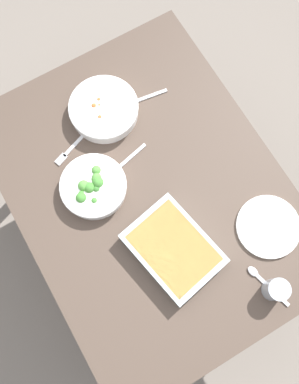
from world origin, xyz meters
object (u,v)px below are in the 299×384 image
Objects in this scene: spoon_by_broccoli at (122,165)px; drink_cup at (276,290)px; fork_on_table at (71,149)px; baking_dish at (173,249)px; broccoli_bowl at (93,187)px; side_plate at (268,227)px; spoon_spare at (262,281)px; spoon_by_stew at (139,100)px; stew_bowl at (104,109)px.

drink_cup is at bearing 19.02° from spoon_by_broccoli.
baking_dish is at bearing 14.54° from fork_on_table.
broccoli_bowl reaches higher than side_plate.
baking_dish reaches higher than side_plate.
spoon_spare reaches higher than fork_on_table.
spoon_by_stew is at bearing 136.72° from spoon_by_broccoli.
drink_cup reaches higher than fork_on_table.
spoon_by_stew is at bearing -177.97° from spoon_spare.
broccoli_bowl is at bearing -149.32° from spoon_spare.
stew_bowl is 1.44× the size of spoon_by_broccoli.
fork_on_table is (-0.49, -0.13, -0.03)m from baking_dish.
stew_bowl is at bearing -156.90° from side_plate.
side_plate is 1.25× the size of spoon_by_stew.
drink_cup is 0.49× the size of spoon_by_broccoli.
baking_dish is 1.53× the size of side_plate.
baking_dish is 1.93× the size of spoon_by_broccoli.
fork_on_table is (-0.77, -0.34, -0.04)m from drink_cup.
stew_bowl is 0.75× the size of baking_dish.
baking_dish is 1.92× the size of spoon_by_stew.
fork_on_table is at bearing -156.02° from drink_cup.
broccoli_bowl reaches higher than spoon_by_broccoli.
drink_cup is 0.84m from fork_on_table.
spoon_by_broccoli reaches higher than fork_on_table.
drink_cup is 0.05m from spoon_spare.
spoon_spare is (0.56, 0.33, -0.03)m from broccoli_bowl.
spoon_by_broccoli is at bearing -160.98° from drink_cup.
broccoli_bowl is 0.61m from side_plate.
side_plate is 0.65m from spoon_by_stew.
broccoli_bowl is 1.05× the size of side_plate.
broccoli_bowl is 1.34× the size of fork_on_table.
drink_cup reaches higher than spoon_by_broccoli.
stew_bowl is 1.46× the size of fork_on_table.
fork_on_table is (-0.17, -0.00, -0.03)m from broccoli_bowl.
broccoli_bowl reaches higher than fork_on_table.
drink_cup reaches higher than baking_dish.
spoon_by_broccoli is at bearing 41.27° from fork_on_table.
spoon_spare is at bearing 30.68° from broccoli_bowl.
baking_dish is 0.57m from spoon_by_stew.
spoon_by_broccoli is 1.01× the size of fork_on_table.
broccoli_bowl reaches higher than stew_bowl.
spoon_spare is at bearing 2.03° from spoon_by_stew.
stew_bowl is at bearing -98.34° from spoon_by_stew.
drink_cup reaches higher than spoon_spare.
broccoli_bowl is at bearing 0.55° from fork_on_table.
spoon_by_stew is 0.26m from spoon_by_broccoli.
spoon_by_broccoli is (0.21, -0.04, -0.03)m from stew_bowl.
stew_bowl is 0.85m from drink_cup.
spoon_by_broccoli is (-0.63, -0.22, -0.03)m from drink_cup.
spoon_by_broccoli is (-0.35, -0.00, -0.03)m from baking_dish.
spoon_by_stew and spoon_spare have the same top height.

